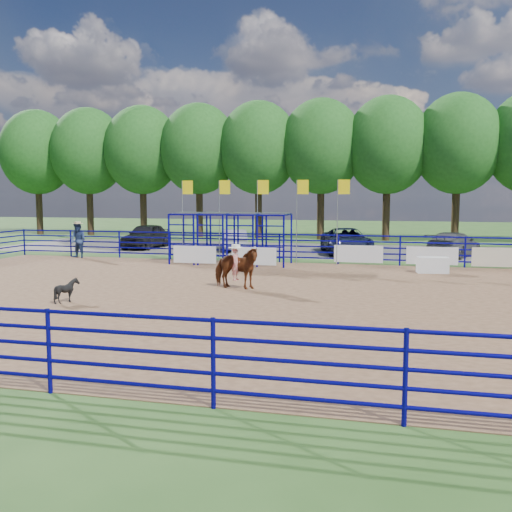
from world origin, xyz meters
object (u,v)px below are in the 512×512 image
car_a (146,236)px  car_c (346,241)px  announcer_table (432,265)px  calf (67,290)px  spectator_cowboy (78,240)px  car_b (234,240)px  horse_and_rider (236,266)px  car_d (453,244)px

car_a → car_c: 13.04m
announcer_table → car_a: 19.30m
calf → car_c: bearing=-42.3°
calf → car_a: bearing=-2.6°
announcer_table → calf: 15.55m
spectator_cowboy → car_b: bearing=41.1°
horse_and_rider → car_a: horse_and_rider is taller
car_b → car_d: bearing=158.6°
calf → spectator_cowboy: bearing=9.7°
announcer_table → horse_and_rider: bearing=-139.5°
horse_and_rider → car_b: horse_and_rider is taller
spectator_cowboy → car_d: spectator_cowboy is taller
car_b → car_a: bearing=-21.8°
horse_and_rider → car_b: size_ratio=0.55×
car_b → car_c: car_c is taller
car_b → car_d: 12.96m
car_a → car_d: (19.01, -0.71, -0.10)m
horse_and_rider → spectator_cowboy: (-11.25, 7.90, 0.14)m
announcer_table → car_a: bearing=155.0°
horse_and_rider → car_a: (-10.21, 14.37, -0.06)m
calf → spectator_cowboy: 13.61m
horse_and_rider → car_d: 16.25m
calf → car_a: size_ratio=0.17×
horse_and_rider → car_a: bearing=125.4°
announcer_table → car_c: bearing=120.2°
horse_and_rider → calf: (-4.52, -3.92, -0.45)m
spectator_cowboy → car_c: bearing=23.0°
calf → spectator_cowboy: (-6.73, 11.82, 0.59)m
spectator_cowboy → car_c: (14.07, 5.98, -0.25)m
car_d → car_a: bearing=20.5°
car_b → spectator_cowboy: bearing=21.8°
car_a → calf: bearing=-72.8°
horse_and_rider → announcer_table: bearing=40.5°
car_b → car_c: bearing=158.7°
spectator_cowboy → car_c: size_ratio=0.37×
announcer_table → car_b: car_b is taller
announcer_table → calf: calf is taller
car_c → car_a: bearing=163.1°
calf → spectator_cowboy: spectator_cowboy is taller
calf → car_c: (7.35, 17.79, 0.35)m
car_a → car_d: car_a is taller
car_c → announcer_table: bearing=-74.6°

